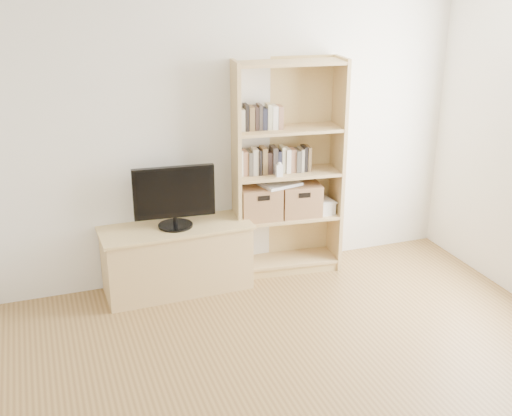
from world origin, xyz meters
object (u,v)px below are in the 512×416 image
baby_monitor (279,171)px  television (174,197)px  basket_right (300,199)px  tv_stand (177,259)px  bookshelf (288,170)px  basket_left (259,202)px  laptop (280,184)px

baby_monitor → television: bearing=-179.0°
baby_monitor → basket_right: baby_monitor is taller
tv_stand → television: television is taller
bookshelf → basket_left: size_ratio=5.39×
tv_stand → basket_left: (0.80, 0.08, 0.41)m
tv_stand → basket_left: size_ratio=3.45×
basket_left → basket_right: bearing=-1.0°
basket_left → baby_monitor: bearing=-35.2°
baby_monitor → basket_right: size_ratio=0.30×
basket_right → television: bearing=-171.0°
tv_stand → television: (-0.00, 0.00, 0.59)m
tv_stand → laptop: laptop is taller
television → basket_left: size_ratio=1.89×
bookshelf → basket_right: 0.31m
bookshelf → basket_left: 0.39m
basket_right → laptop: laptop is taller
baby_monitor → laptop: baby_monitor is taller
bookshelf → television: bookshelf is taller
basket_left → basket_right: (0.38, -0.04, -0.00)m
bookshelf → basket_left: (-0.26, 0.02, -0.29)m
basket_right → laptop: bearing=-176.8°
bookshelf → basket_left: bearing=-178.8°
tv_stand → basket_right: basket_right is taller
television → basket_left: (0.80, 0.08, -0.18)m
baby_monitor → basket_left: baby_monitor is taller
television → basket_right: (1.18, 0.04, -0.18)m
bookshelf → basket_right: size_ratio=5.49×
television → basket_right: bearing=7.0°
tv_stand → television: size_ratio=1.82×
tv_stand → basket_left: basket_left is taller
baby_monitor → basket_right: 0.41m
tv_stand → television: bearing=178.3°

